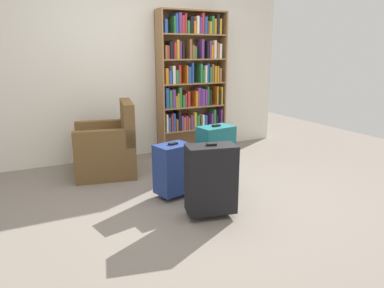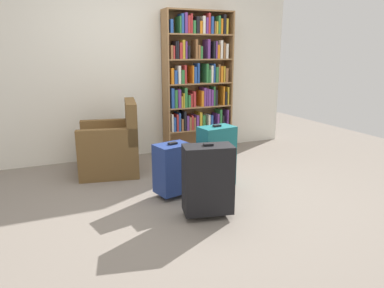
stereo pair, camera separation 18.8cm
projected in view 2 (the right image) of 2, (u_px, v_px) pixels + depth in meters
The scene contains 8 objects.
ground_plane at pixel (195, 200), 3.64m from camera, with size 8.26×8.26×0.00m, color slate.
back_wall at pixel (141, 65), 5.01m from camera, with size 4.72×0.10×2.60m, color silver.
bookshelf at pixel (197, 79), 5.18m from camera, with size 1.02×0.28×2.04m.
armchair at pixel (112, 148), 4.42m from camera, with size 0.82×0.82×0.90m.
mug at pixel (160, 167), 4.55m from camera, with size 0.12×0.08×0.10m.
suitcase_teal at pixel (216, 156), 3.85m from camera, with size 0.41×0.29×0.73m.
suitcase_black at pixel (208, 179), 3.20m from camera, with size 0.49×0.33×0.70m.
suitcase_navy_blue at pixel (173, 168), 3.67m from camera, with size 0.40×0.33×0.59m.
Camera 2 is at (-1.36, -3.08, 1.49)m, focal length 33.10 mm.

